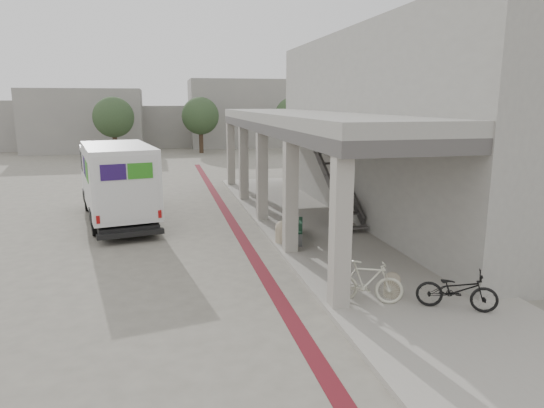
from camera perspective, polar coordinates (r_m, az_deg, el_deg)
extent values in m
plane|color=#69655A|center=(13.51, -6.02, -7.17)|extent=(120.00, 120.00, 0.00)
cube|color=#5A121A|center=(15.53, -3.25, -4.54)|extent=(0.35, 40.00, 0.01)
cube|color=gray|center=(14.48, 9.96, -5.71)|extent=(4.40, 28.00, 0.12)
cube|color=gray|center=(19.33, 14.40, 8.90)|extent=(4.30, 17.00, 7.00)
cube|color=#4B4846|center=(17.94, 3.55, 9.03)|extent=(3.40, 16.90, 0.35)
cube|color=gray|center=(17.92, 3.56, 10.15)|extent=(3.40, 16.90, 0.35)
cube|color=gray|center=(47.16, -21.17, 9.16)|extent=(10.00, 6.00, 5.50)
cube|color=gray|center=(50.74, -12.55, 8.97)|extent=(8.00, 6.00, 4.00)
cube|color=gray|center=(49.26, -4.29, 10.59)|extent=(9.00, 6.00, 6.50)
cube|color=gray|center=(51.28, -27.37, 8.24)|extent=(7.00, 5.00, 4.50)
cylinder|color=#38281C|center=(40.96, -17.97, 6.90)|extent=(0.36, 0.36, 2.40)
sphere|color=#2B3F24|center=(40.85, -18.16, 9.69)|extent=(3.20, 3.20, 3.20)
cylinder|color=#38281C|center=(42.94, -8.34, 7.56)|extent=(0.36, 0.36, 2.40)
sphere|color=#2B3F24|center=(42.84, -8.42, 10.23)|extent=(3.20, 3.20, 3.20)
cylinder|color=#38281C|center=(43.35, 2.46, 7.71)|extent=(0.36, 0.36, 2.40)
sphere|color=#2B3F24|center=(43.25, 2.49, 10.36)|extent=(3.20, 3.20, 3.20)
cube|color=black|center=(19.08, -17.59, -0.86)|extent=(3.04, 6.54, 0.27)
cube|color=silver|center=(18.03, -17.57, 2.93)|extent=(3.00, 5.00, 2.34)
cube|color=silver|center=(21.11, -18.51, 3.75)|extent=(2.44, 2.08, 2.07)
cube|color=silver|center=(22.15, -18.62, 2.10)|extent=(2.04, 0.90, 0.72)
cube|color=black|center=(21.76, -18.79, 5.27)|extent=(2.03, 0.80, 0.94)
cube|color=black|center=(15.96, -16.25, -3.40)|extent=(2.07, 0.61, 0.16)
cube|color=#271151|center=(18.52, -21.21, 4.17)|extent=(0.25, 1.24, 0.67)
cube|color=#2B831C|center=(17.19, -20.97, 3.64)|extent=(0.25, 1.24, 0.67)
cube|color=#271151|center=(15.59, -18.18, 3.56)|extent=(0.76, 0.17, 0.49)
cube|color=#2B831C|center=(15.68, -15.24, 3.78)|extent=(0.76, 0.17, 0.49)
cylinder|color=black|center=(21.29, -20.83, 0.33)|extent=(0.40, 0.84, 0.81)
cylinder|color=black|center=(21.45, -15.81, 0.75)|extent=(0.40, 0.84, 0.81)
cylinder|color=black|center=(17.25, -20.03, -2.21)|extent=(0.40, 0.84, 0.81)
cylinder|color=black|center=(17.45, -13.85, -1.66)|extent=(0.40, 0.84, 0.81)
cube|color=slate|center=(14.67, 2.73, -4.18)|extent=(0.43, 0.21, 0.43)
cube|color=slate|center=(16.30, 2.83, -2.54)|extent=(0.43, 0.21, 0.43)
cube|color=black|center=(15.43, 2.21, -2.46)|extent=(0.70, 1.97, 0.05)
cube|color=black|center=(15.42, 2.79, -2.47)|extent=(0.70, 1.97, 0.05)
cube|color=black|center=(15.42, 3.38, -2.48)|extent=(0.70, 1.97, 0.05)
cylinder|color=gray|center=(11.37, 13.93, -9.58)|extent=(0.37, 0.37, 0.37)
sphere|color=gray|center=(11.30, 13.98, -8.70)|extent=(0.37, 0.37, 0.37)
cylinder|color=tan|center=(15.10, 1.24, -3.66)|extent=(0.45, 0.45, 0.45)
sphere|color=tan|center=(15.04, 1.24, -2.83)|extent=(0.45, 0.45, 0.45)
cube|color=slate|center=(16.55, 7.82, -1.16)|extent=(0.60, 0.74, 1.13)
imported|color=black|center=(11.00, 20.92, -9.42)|extent=(1.70, 1.31, 0.86)
imported|color=beige|center=(10.80, 11.08, -8.98)|extent=(1.62, 1.03, 0.95)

